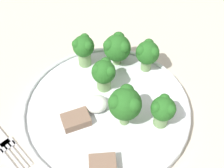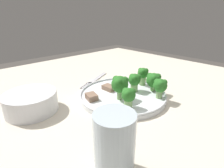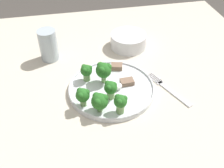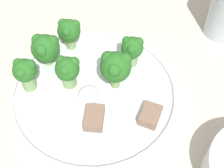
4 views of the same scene
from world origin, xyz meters
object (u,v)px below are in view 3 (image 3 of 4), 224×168
dinner_plate (111,88)px  fork (169,89)px  cream_bowl (128,41)px  drinking_glass (49,47)px

dinner_plate → fork: bearing=-10.2°
cream_bowl → dinner_plate: bearing=-115.7°
fork → cream_bowl: bearing=103.5°
fork → drinking_glass: 0.43m
fork → drinking_glass: (-0.36, 0.24, 0.05)m
dinner_plate → fork: size_ratio=1.50×
dinner_plate → cream_bowl: bearing=64.3°
dinner_plate → fork: (0.18, -0.03, -0.01)m
dinner_plate → cream_bowl: cream_bowl is taller
drinking_glass → dinner_plate: bearing=-49.8°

